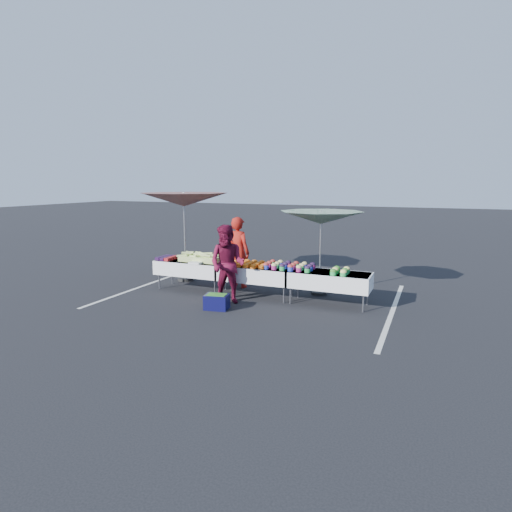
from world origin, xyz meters
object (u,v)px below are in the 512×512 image
at_px(customer, 227,264).
at_px(storage_bin, 217,301).
at_px(table_right, 329,279).
at_px(table_left, 192,267).
at_px(table_center, 256,273).
at_px(umbrella_right, 321,218).
at_px(umbrella_left, 184,200).
at_px(vendor, 238,252).

bearing_deg(customer, storage_bin, -90.05).
relative_size(table_right, storage_bin, 3.28).
relative_size(table_left, table_right, 1.00).
relative_size(table_center, umbrella_right, 0.84).
distance_m(umbrella_left, storage_bin, 3.65).
xyz_separation_m(table_left, customer, (1.41, -0.75, 0.32)).
relative_size(table_right, umbrella_left, 0.59).
relative_size(vendor, storage_bin, 3.29).
distance_m(table_center, umbrella_left, 3.11).
xyz_separation_m(table_left, table_center, (1.80, 0.00, 0.00)).
height_order(customer, umbrella_left, umbrella_left).
height_order(table_left, table_center, same).
xyz_separation_m(umbrella_right, storage_bin, (-1.75, -2.11, -1.72)).
relative_size(table_left, storage_bin, 3.28).
relative_size(vendor, umbrella_right, 0.84).
height_order(table_left, umbrella_right, umbrella_right).
relative_size(table_center, vendor, 1.00).
relative_size(table_right, customer, 1.03).
bearing_deg(vendor, umbrella_left, 10.00).
bearing_deg(table_right, table_left, 180.00).
bearing_deg(umbrella_right, table_center, -149.74).
bearing_deg(vendor, umbrella_right, -165.82).
bearing_deg(table_center, storage_bin, -106.13).
bearing_deg(storage_bin, vendor, 92.42).
relative_size(vendor, umbrella_left, 0.59).
relative_size(table_right, umbrella_right, 0.84).
bearing_deg(table_left, table_center, 0.00).
xyz_separation_m(table_right, customer, (-2.19, -0.75, 0.32)).
bearing_deg(customer, umbrella_left, 142.17).
distance_m(vendor, umbrella_right, 2.39).
relative_size(customer, umbrella_left, 0.57).
distance_m(customer, umbrella_right, 2.55).
distance_m(vendor, customer, 1.54).
height_order(table_left, table_right, same).
bearing_deg(table_left, storage_bin, -42.72).
height_order(table_left, customer, customer).
bearing_deg(table_left, umbrella_left, 131.19).
bearing_deg(umbrella_right, table_left, -165.84).
relative_size(table_left, table_center, 1.00).
distance_m(table_center, vendor, 1.15).
distance_m(table_left, umbrella_left, 1.98).
height_order(vendor, umbrella_right, umbrella_right).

